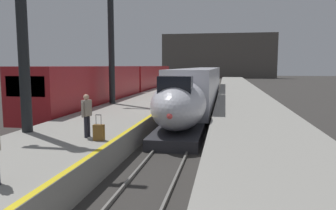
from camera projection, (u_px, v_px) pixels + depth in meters
The scene contains 13 objects.
platform_left at pixel (152, 103), 28.90m from camera, with size 4.80×110.00×1.05m, color gray.
platform_right at pixel (245, 105), 27.51m from camera, with size 4.80×110.00×1.05m, color gray.
platform_left_safety_stripe at pixel (177, 98), 28.45m from camera, with size 0.20×107.80×0.01m, color yellow.
rail_main_left at pixel (192, 106), 31.08m from camera, with size 0.08×110.00×0.12m, color slate.
rail_main_right at pixel (208, 106), 30.82m from camera, with size 0.08×110.00×0.12m, color slate.
rail_secondary_left at pixel (111, 104), 32.47m from camera, with size 0.08×110.00×0.12m, color slate.
rail_secondary_right at pixel (126, 104), 32.21m from camera, with size 0.08×110.00×0.12m, color slate.
highspeed_train_main at pixel (201, 85), 31.78m from camera, with size 2.92×37.53×3.60m.
regional_train_adjacent at pixel (127, 82), 34.99m from camera, with size 2.85×36.60×3.80m.
station_column_far at pixel (111, 20), 23.43m from camera, with size 4.00×0.68×10.25m.
passenger_near_edge at pixel (87, 112), 12.62m from camera, with size 0.30×0.56×1.69m.
rolling_suitcase at pixel (99, 132), 12.15m from camera, with size 0.40×0.22×0.98m.
terminus_back_wall at pixel (218, 56), 102.97m from camera, with size 36.00×2.00×14.00m, color #4C4742.
Camera 1 is at (2.33, -3.28, 3.83)m, focal length 34.74 mm.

